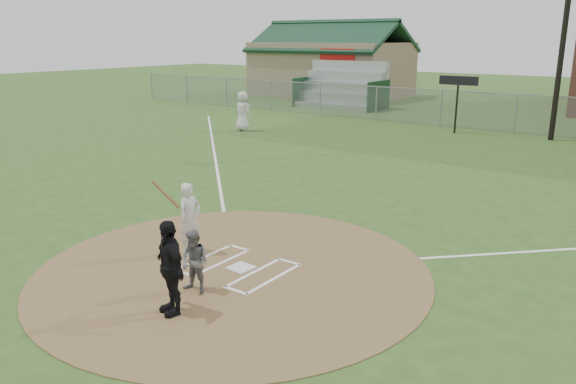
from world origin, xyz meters
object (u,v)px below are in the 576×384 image
Objects in this scene: batter_at_plate at (190,218)px; catcher at (195,262)px; ondeck_player at (243,111)px; home_plate at (241,268)px; umpire at (170,267)px.

catcher is at bearing -42.15° from batter_at_plate.
batter_at_plate is at bearing 134.65° from ondeck_player.
ondeck_player is at bearing 121.75° from catcher.
home_plate is 0.39× the size of catcher.
umpire is 0.85× the size of ondeck_player.
catcher is at bearing 127.75° from umpire.
ondeck_player is 1.16× the size of batter_at_plate.
umpire is 0.98× the size of batter_at_plate.
batter_at_plate is (-1.53, 0.03, 0.82)m from home_plate.
umpire reaches higher than catcher.
ondeck_player reaches higher than catcher.
home_plate is 0.27× the size of batter_at_plate.
ondeck_player reaches higher than batter_at_plate.
home_plate is 18.63m from ondeck_player.
batter_at_plate is at bearing 178.97° from home_plate.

